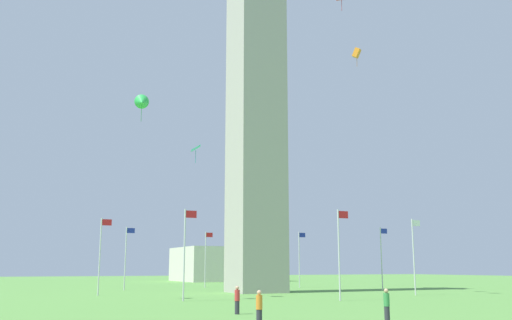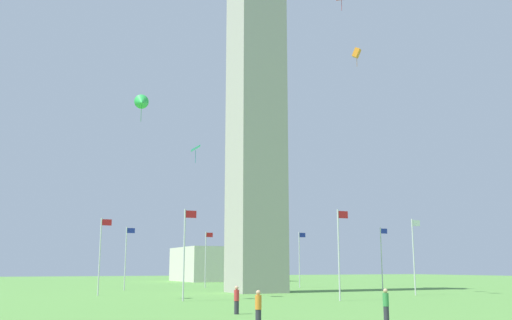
# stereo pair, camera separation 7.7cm
# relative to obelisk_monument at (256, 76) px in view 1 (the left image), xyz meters

# --- Properties ---
(ground_plane) EXTENTS (260.00, 260.00, 0.00)m
(ground_plane) POSITION_rel_obelisk_monument_xyz_m (0.00, 0.00, -25.87)
(ground_plane) COLOR #548C3D
(obelisk_monument) EXTENTS (5.69, 5.69, 51.74)m
(obelisk_monument) POSITION_rel_obelisk_monument_xyz_m (0.00, 0.00, 0.00)
(obelisk_monument) COLOR #A8A399
(obelisk_monument) RESTS_ON ground
(flagpole_n) EXTENTS (1.12, 0.14, 7.89)m
(flagpole_n) POSITION_rel_obelisk_monument_xyz_m (17.68, 0.00, -21.54)
(flagpole_n) COLOR silver
(flagpole_n) RESTS_ON ground
(flagpole_ne) EXTENTS (1.12, 0.14, 7.89)m
(flagpole_ne) POSITION_rel_obelisk_monument_xyz_m (12.52, 12.46, -21.54)
(flagpole_ne) COLOR silver
(flagpole_ne) RESTS_ON ground
(flagpole_e) EXTENTS (1.12, 0.14, 7.89)m
(flagpole_e) POSITION_rel_obelisk_monument_xyz_m (0.06, 17.62, -21.54)
(flagpole_e) COLOR silver
(flagpole_e) RESTS_ON ground
(flagpole_se) EXTENTS (1.12, 0.14, 7.89)m
(flagpole_se) POSITION_rel_obelisk_monument_xyz_m (-12.40, 12.46, -21.54)
(flagpole_se) COLOR silver
(flagpole_se) RESTS_ON ground
(flagpole_s) EXTENTS (1.12, 0.14, 7.89)m
(flagpole_s) POSITION_rel_obelisk_monument_xyz_m (-17.55, 0.00, -21.54)
(flagpole_s) COLOR silver
(flagpole_s) RESTS_ON ground
(flagpole_sw) EXTENTS (1.12, 0.14, 7.89)m
(flagpole_sw) POSITION_rel_obelisk_monument_xyz_m (-12.40, -12.46, -21.54)
(flagpole_sw) COLOR silver
(flagpole_sw) RESTS_ON ground
(flagpole_w) EXTENTS (1.12, 0.14, 7.89)m
(flagpole_w) POSITION_rel_obelisk_monument_xyz_m (0.06, -17.62, -21.54)
(flagpole_w) COLOR silver
(flagpole_w) RESTS_ON ground
(flagpole_nw) EXTENTS (1.12, 0.14, 7.89)m
(flagpole_nw) POSITION_rel_obelisk_monument_xyz_m (12.52, -12.46, -21.54)
(flagpole_nw) COLOR silver
(flagpole_nw) RESTS_ON ground
(person_red_shirt) EXTENTS (0.32, 0.32, 1.71)m
(person_red_shirt) POSITION_rel_obelisk_monument_xyz_m (-13.48, -26.98, -25.02)
(person_red_shirt) COLOR #2D2D38
(person_red_shirt) RESTS_ON ground
(person_green_shirt) EXTENTS (0.32, 0.32, 1.73)m
(person_green_shirt) POSITION_rel_obelisk_monument_xyz_m (-8.05, -34.78, -25.01)
(person_green_shirt) COLOR #2D2D38
(person_green_shirt) RESTS_ON ground
(person_orange_shirt) EXTENTS (0.32, 0.32, 1.73)m
(person_orange_shirt) POSITION_rel_obelisk_monument_xyz_m (-15.23, -34.07, -25.01)
(person_orange_shirt) COLOR #2D2D38
(person_orange_shirt) RESTS_ON ground
(kite_green_delta) EXTENTS (1.56, 1.75, 2.60)m
(kite_green_delta) POSITION_rel_obelisk_monument_xyz_m (-16.53, -11.85, -8.56)
(kite_green_delta) COLOR green
(kite_cyan_diamond) EXTENTS (1.15, 1.24, 1.72)m
(kite_cyan_diamond) POSITION_rel_obelisk_monument_xyz_m (-10.48, -9.01, -11.76)
(kite_cyan_diamond) COLOR #33C6D1
(kite_orange_box) EXTENTS (1.06, 1.14, 2.25)m
(kite_orange_box) POSITION_rel_obelisk_monument_xyz_m (8.47, -9.19, 1.05)
(kite_orange_box) COLOR orange
(distant_building) EXTENTS (18.98, 17.07, 6.86)m
(distant_building) POSITION_rel_obelisk_monument_xyz_m (16.30, 52.15, -22.44)
(distant_building) COLOR beige
(distant_building) RESTS_ON ground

